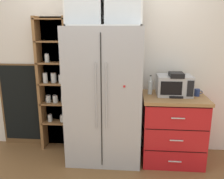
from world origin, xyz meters
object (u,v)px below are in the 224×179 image
Objects in this scene: microwave at (174,85)px; bottle_clear at (150,86)px; mug_cream at (174,92)px; chalkboard_menu at (21,105)px; coffee_maker at (175,84)px; refrigerator at (104,96)px; mug_navy at (197,92)px.

microwave is 1.74× the size of bottle_clear.
mug_cream is 2.25m from chalkboard_menu.
coffee_maker is 0.32m from bottle_clear.
microwave is (0.90, 0.07, 0.15)m from refrigerator.
microwave reaches higher than bottle_clear.
mug_navy is at bearing 1.96° from refrigerator.
mug_cream is at bearing -1.81° from bottle_clear.
refrigerator is 1.42× the size of chalkboard_menu.
bottle_clear is (-0.31, 0.06, -0.05)m from coffee_maker.
mug_cream is at bearing -5.63° from chalkboard_menu.
microwave is at bearing 99.46° from coffee_maker.
bottle_clear is (-0.31, 0.01, 0.07)m from mug_cream.
coffee_maker is 0.31m from mug_navy.
bottle_clear reaches higher than mug_cream.
chalkboard_menu reaches higher than microwave.
refrigerator is 5.73× the size of coffee_maker.
mug_cream is (0.00, 0.05, -0.11)m from coffee_maker.
mug_navy is 0.60m from bottle_clear.
chalkboard_menu reaches higher than mug_navy.
mug_navy is at bearing -4.98° from microwave.
mug_navy is (0.29, -0.03, -0.08)m from microwave.
chalkboard_menu is (-2.22, 0.22, -0.32)m from mug_cream.
refrigerator is at bearing -178.46° from coffee_maker.
coffee_maker is 2.87× the size of mug_cream.
chalkboard_menu is (-1.31, 0.30, -0.26)m from refrigerator.
chalkboard_menu is at bearing 174.37° from mug_cream.
refrigerator reaches higher than chalkboard_menu.
chalkboard_menu reaches higher than mug_cream.
mug_navy is at bearing -5.86° from chalkboard_menu.
refrigerator reaches higher than mug_cream.
refrigerator is at bearing -175.78° from microwave.
microwave reaches higher than mug_cream.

